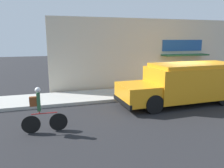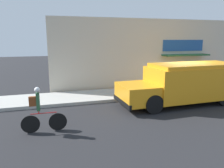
# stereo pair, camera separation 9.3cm
# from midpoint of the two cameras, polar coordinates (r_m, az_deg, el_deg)

# --- Properties ---
(ground_plane) EXTENTS (70.00, 70.00, 0.00)m
(ground_plane) POSITION_cam_midpoint_polar(r_m,az_deg,el_deg) (14.19, 17.85, -3.12)
(ground_plane) COLOR #232326
(sidewalk) EXTENTS (28.00, 2.57, 0.18)m
(sidewalk) POSITION_cam_midpoint_polar(r_m,az_deg,el_deg) (15.21, 15.17, -1.63)
(sidewalk) COLOR #ADAAA3
(sidewalk) RESTS_ON ground_plane
(storefront) EXTENTS (15.58, 1.04, 4.86)m
(storefront) POSITION_cam_midpoint_polar(r_m,az_deg,el_deg) (16.24, 12.87, 7.70)
(storefront) COLOR beige
(storefront) RESTS_ON ground_plane
(school_bus) EXTENTS (6.90, 2.81, 2.20)m
(school_bus) POSITION_cam_midpoint_polar(r_m,az_deg,el_deg) (12.56, 19.07, 0.32)
(school_bus) COLOR orange
(school_bus) RESTS_ON ground_plane
(cyclist) EXTENTS (1.70, 0.21, 1.77)m
(cyclist) POSITION_cam_midpoint_polar(r_m,az_deg,el_deg) (8.71, -17.93, -6.75)
(cyclist) COLOR black
(cyclist) RESTS_ON ground_plane
(trash_bin) EXTENTS (0.61, 0.61, 0.82)m
(trash_bin) POSITION_cam_midpoint_polar(r_m,az_deg,el_deg) (15.85, 18.87, 0.53)
(trash_bin) COLOR #2D5138
(trash_bin) RESTS_ON sidewalk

